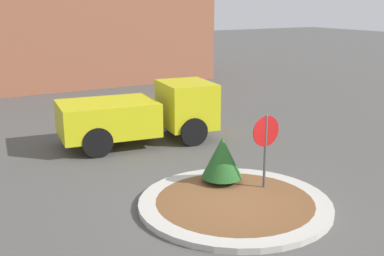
{
  "coord_description": "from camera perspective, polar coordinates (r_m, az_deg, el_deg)",
  "views": [
    {
      "loc": [
        -6.33,
        -8.81,
        4.83
      ],
      "look_at": [
        0.67,
        3.21,
        1.14
      ],
      "focal_mm": 45.0,
      "sensor_mm": 36.0,
      "label": 1
    }
  ],
  "objects": [
    {
      "name": "stop_sign",
      "position": [
        12.3,
        8.72,
        -1.34
      ],
      "size": [
        0.8,
        0.07,
        2.07
      ],
      "color": "#4C4C51",
      "rests_on": "ground_plane"
    },
    {
      "name": "storefront_building",
      "position": [
        30.14,
        -13.23,
        12.34
      ],
      "size": [
        15.31,
        6.07,
        7.41
      ],
      "color": "#93563D",
      "rests_on": "ground_plane"
    },
    {
      "name": "traffic_island",
      "position": [
        11.85,
        5.08,
        -8.88
      ],
      "size": [
        4.68,
        4.68,
        0.15
      ],
      "color": "#BCB7AD",
      "rests_on": "ground_plane"
    },
    {
      "name": "utility_truck",
      "position": [
        16.74,
        -5.96,
        1.77
      ],
      "size": [
        5.57,
        2.86,
        2.04
      ],
      "rotation": [
        0.0,
        0.0,
        -0.13
      ],
      "color": "gold",
      "rests_on": "ground_plane"
    },
    {
      "name": "island_shrub",
      "position": [
        12.72,
        3.59,
        -3.48
      ],
      "size": [
        1.08,
        1.08,
        1.23
      ],
      "color": "brown",
      "rests_on": "traffic_island"
    },
    {
      "name": "ground_plane",
      "position": [
        11.88,
        5.07,
        -9.2
      ],
      "size": [
        120.0,
        120.0,
        0.0
      ],
      "primitive_type": "plane",
      "color": "#514F4C"
    }
  ]
}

